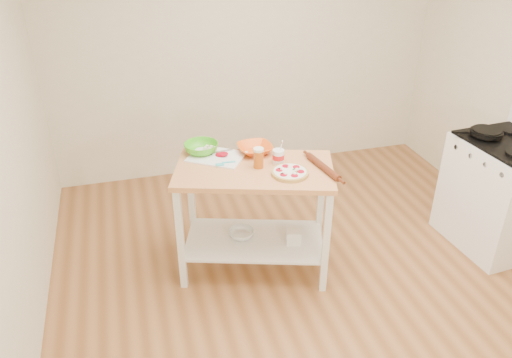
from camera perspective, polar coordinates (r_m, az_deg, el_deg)
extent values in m
cube|color=#9F673A|center=(3.90, 7.71, -13.21)|extent=(4.00, 4.50, 0.02)
cube|color=beige|center=(5.18, -1.14, 15.16)|extent=(4.00, 0.02, 2.70)
cube|color=tan|center=(3.65, -0.19, 1.02)|extent=(1.29, 0.95, 0.04)
cube|color=white|center=(3.98, -0.18, -7.02)|extent=(1.19, 0.87, 0.02)
cube|color=white|center=(3.71, -8.61, -6.95)|extent=(0.06, 0.06, 0.86)
cube|color=white|center=(4.15, -7.37, -2.60)|extent=(0.06, 0.06, 0.86)
cube|color=white|center=(3.68, 8.00, -7.33)|extent=(0.06, 0.06, 0.86)
cube|color=white|center=(4.12, 7.37, -2.90)|extent=(0.06, 0.06, 0.86)
cube|color=white|center=(4.63, 26.09, -1.66)|extent=(0.71, 0.81, 0.92)
cylinder|color=black|center=(4.43, 24.82, 4.85)|extent=(0.26, 0.26, 0.03)
cube|color=black|center=(4.36, 22.44, 4.96)|extent=(0.16, 0.07, 0.02)
cylinder|color=tan|center=(3.55, 3.89, 0.65)|extent=(0.27, 0.27, 0.02)
cylinder|color=tan|center=(3.55, 3.90, 0.82)|extent=(0.27, 0.27, 0.01)
cylinder|color=white|center=(3.55, 3.90, 0.84)|extent=(0.24, 0.24, 0.01)
cylinder|color=#AD0319|center=(3.54, 5.13, 0.84)|extent=(0.05, 0.05, 0.01)
cylinder|color=#AD0319|center=(3.60, 4.62, 1.38)|extent=(0.05, 0.05, 0.01)
cylinder|color=#AD0319|center=(3.60, 3.41, 1.47)|extent=(0.05, 0.05, 0.01)
cylinder|color=#AD0319|center=(3.55, 2.68, 1.03)|extent=(0.05, 0.05, 0.01)
cylinder|color=#AD0319|center=(3.49, 3.17, 0.48)|extent=(0.05, 0.05, 0.01)
cylinder|color=#AD0319|center=(3.48, 4.42, 0.38)|extent=(0.05, 0.05, 0.01)
sphere|color=white|center=(3.56, 4.70, 1.05)|extent=(0.03, 0.03, 0.03)
sphere|color=white|center=(3.59, 3.89, 1.38)|extent=(0.03, 0.03, 0.03)
sphere|color=white|center=(3.56, 3.03, 1.09)|extent=(0.03, 0.03, 0.03)
sphere|color=white|center=(3.50, 3.40, 0.61)|extent=(0.03, 0.03, 0.03)
sphere|color=white|center=(3.51, 4.43, 0.60)|extent=(0.03, 0.03, 0.03)
plane|color=#1C591A|center=(3.53, 4.61, 0.84)|extent=(0.03, 0.03, 0.00)
plane|color=#1C591A|center=(3.56, 4.36, 1.14)|extent=(0.03, 0.03, 0.00)
plane|color=#1C591A|center=(3.59, 3.75, 1.44)|extent=(0.03, 0.03, 0.00)
plane|color=#1C591A|center=(3.57, 2.74, 1.22)|extent=(0.03, 0.03, 0.00)
plane|color=#1C591A|center=(3.50, 3.00, 0.66)|extent=(0.03, 0.03, 0.00)
cube|color=white|center=(3.80, -4.54, 2.56)|extent=(0.50, 0.47, 0.01)
cube|color=#F4EACC|center=(3.89, -5.79, 3.48)|extent=(0.03, 0.03, 0.02)
cube|color=#F4EACC|center=(3.88, -5.32, 3.41)|extent=(0.03, 0.03, 0.02)
cube|color=#F4EACC|center=(3.86, -4.84, 3.34)|extent=(0.03, 0.03, 0.02)
cube|color=#F4EACC|center=(3.92, -5.59, 3.69)|extent=(0.03, 0.03, 0.02)
cube|color=#F4EACC|center=(3.91, -5.12, 3.62)|extent=(0.03, 0.03, 0.02)
cube|color=#F4EACC|center=(3.89, -4.64, 3.55)|extent=(0.03, 0.03, 0.02)
cylinder|color=#AD0319|center=(3.80, -4.15, 2.78)|extent=(0.07, 0.07, 0.01)
cylinder|color=#AD0319|center=(3.79, -3.94, 2.83)|extent=(0.07, 0.07, 0.01)
cylinder|color=#AD0319|center=(3.79, -3.74, 2.88)|extent=(0.07, 0.07, 0.01)
cube|color=#34C3C8|center=(3.66, -4.15, 1.65)|extent=(0.06, 0.04, 0.01)
cylinder|color=#34C3C8|center=(3.69, -3.12, 1.95)|extent=(0.10, 0.02, 0.01)
cube|color=silver|center=(3.86, -3.97, 3.15)|extent=(0.18, 0.04, 0.00)
cube|color=black|center=(3.81, -5.76, 2.82)|extent=(0.10, 0.03, 0.01)
imported|color=orange|center=(3.85, -0.12, 3.46)|extent=(0.28, 0.28, 0.06)
imported|color=#48BE20|center=(3.86, -6.29, 3.53)|extent=(0.37, 0.37, 0.08)
cylinder|color=#AD5212|center=(3.61, 0.29, 2.29)|extent=(0.07, 0.07, 0.13)
cylinder|color=white|center=(3.58, 0.29, 3.38)|extent=(0.08, 0.08, 0.02)
cylinder|color=white|center=(3.69, 2.57, 2.59)|extent=(0.09, 0.09, 0.11)
cylinder|color=red|center=(3.69, 2.57, 2.59)|extent=(0.09, 0.09, 0.04)
cylinder|color=silver|center=(3.66, 2.89, 3.77)|extent=(0.01, 0.06, 0.11)
cylinder|color=#622B16|center=(3.63, 7.68, 1.39)|extent=(0.11, 0.41, 0.05)
imported|color=silver|center=(3.98, -1.68, -6.29)|extent=(0.28, 0.28, 0.06)
cube|color=white|center=(3.92, 4.34, -6.54)|extent=(0.14, 0.14, 0.11)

